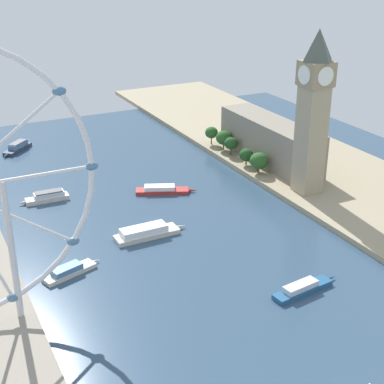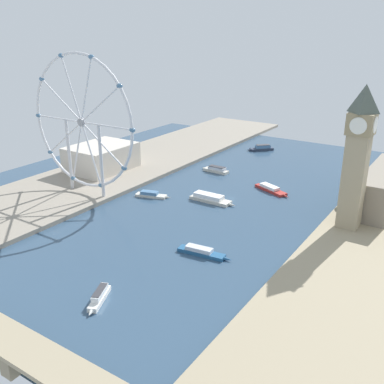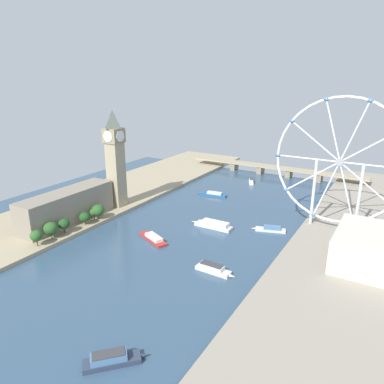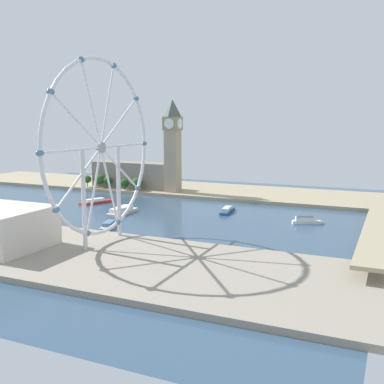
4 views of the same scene
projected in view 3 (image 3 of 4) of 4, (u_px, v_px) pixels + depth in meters
name	position (u px, v px, depth m)	size (l,w,h in m)	color
ground_plane	(194.00, 231.00, 292.66)	(405.75, 405.75, 0.00)	#334C66
riverbank_left	(88.00, 204.00, 349.35)	(90.00, 520.00, 3.00)	tan
riverbank_right	(351.00, 267.00, 235.04)	(90.00, 520.00, 3.00)	gray
clock_tower	(115.00, 157.00, 328.49)	(15.80, 15.80, 88.32)	tan
parliament_block	(67.00, 206.00, 301.41)	(22.00, 86.02, 26.05)	gray
tree_row_embankment	(73.00, 220.00, 286.11)	(13.12, 70.14, 13.02)	#513823
ferris_wheel	(340.00, 163.00, 275.49)	(101.01, 3.20, 103.17)	silver
riverside_hall	(371.00, 248.00, 232.99)	(43.16, 55.50, 21.85)	beige
river_bridge	(275.00, 169.00, 453.59)	(217.75, 15.64, 10.99)	tan
tour_boat_0	(251.00, 181.00, 422.63)	(12.59, 22.67, 5.44)	white
tour_boat_1	(213.00, 269.00, 231.38)	(27.44, 7.66, 5.52)	beige
tour_boat_2	(112.00, 359.00, 157.64)	(23.53, 24.23, 5.97)	#2D384C
tour_boat_3	(214.00, 225.00, 299.06)	(37.09, 9.50, 5.53)	beige
tour_boat_4	(271.00, 229.00, 292.45)	(27.85, 13.57, 4.31)	beige
tour_boat_5	(153.00, 238.00, 276.13)	(33.86, 18.99, 4.33)	#B22D28
tour_boat_6	(213.00, 194.00, 377.54)	(33.04, 9.47, 4.40)	#235684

